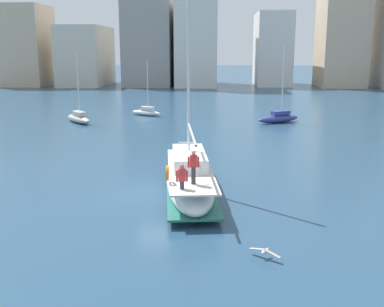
% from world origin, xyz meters
% --- Properties ---
extents(ground_plane, '(400.00, 400.00, 0.00)m').
position_xyz_m(ground_plane, '(0.00, 0.00, 0.00)').
color(ground_plane, navy).
extents(main_sailboat, '(3.47, 9.81, 12.26)m').
position_xyz_m(main_sailboat, '(1.56, -0.18, 0.90)').
color(main_sailboat, silver).
rests_on(main_sailboat, ground).
extents(moored_sloop_near, '(3.92, 2.70, 6.22)m').
position_xyz_m(moored_sloop_near, '(-5.16, 29.23, 0.47)').
color(moored_sloop_near, silver).
rests_on(moored_sloop_near, ground).
extents(moored_sloop_far, '(4.03, 4.57, 7.35)m').
position_xyz_m(moored_sloop_far, '(-11.39, 23.56, 0.54)').
color(moored_sloop_far, '#B7B2A8').
rests_on(moored_sloop_far, ground).
extents(moored_catamaran, '(4.88, 3.54, 7.83)m').
position_xyz_m(moored_catamaran, '(9.38, 24.75, 0.55)').
color(moored_catamaran, navy).
rests_on(moored_catamaran, ground).
extents(seagull, '(1.10, 0.86, 0.18)m').
position_xyz_m(seagull, '(4.74, -7.56, 0.27)').
color(seagull, silver).
rests_on(seagull, ground).
extents(waterfront_buildings, '(86.96, 20.31, 27.95)m').
position_xyz_m(waterfront_buildings, '(7.41, 74.20, 11.05)').
color(waterfront_buildings, '#C6AD8E').
rests_on(waterfront_buildings, ground).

